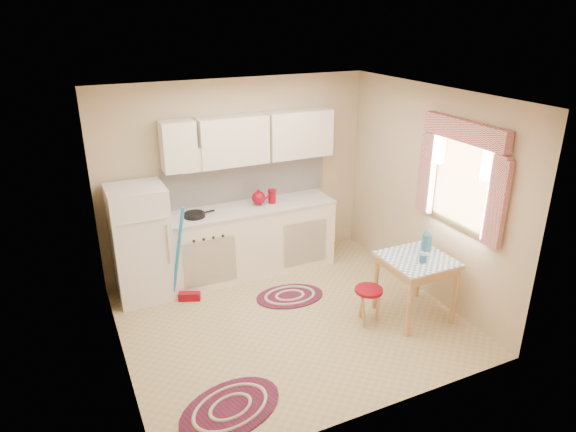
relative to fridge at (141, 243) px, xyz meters
The scene contains 14 objects.
room_shell 2.03m from the fridge, 33.73° to the right, with size 3.64×3.60×2.52m.
fridge is the anchor object (origin of this frame).
broom 0.57m from the fridge, 38.19° to the right, with size 0.28×0.12×1.20m, color #207AC9, non-canonical shape.
base_cabinets 1.41m from the fridge, ahead, with size 2.25×0.60×0.88m, color white.
countertop 1.40m from the fridge, ahead, with size 2.27×0.62×0.04m, color beige.
frying_pan 0.71m from the fridge, ahead, with size 0.26×0.26×0.05m, color black.
red_kettle 1.56m from the fridge, ahead, with size 0.20×0.18×0.20m, color maroon, non-canonical shape.
red_canister 1.75m from the fridge, ahead, with size 0.10×0.10×0.16m, color maroon.
table 3.22m from the fridge, 33.14° to the right, with size 0.72×0.72×0.72m, color tan.
stool 2.74m from the fridge, 37.71° to the right, with size 0.31×0.31×0.42m, color maroon.
coffee_pot 3.32m from the fridge, 29.43° to the right, with size 0.14×0.12×0.27m, color #2B6384, non-canonical shape.
mug 3.25m from the fridge, 34.72° to the right, with size 0.08×0.08×0.10m, color #2B6384.
rug_center 1.90m from the fridge, 26.80° to the right, with size 0.84×0.56×0.02m, color maroon, non-canonical shape.
rug_left 2.41m from the fridge, 82.79° to the right, with size 0.98×0.65×0.02m, color maroon, non-canonical shape.
Camera 1 is at (-2.12, -4.47, 3.27)m, focal length 32.00 mm.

